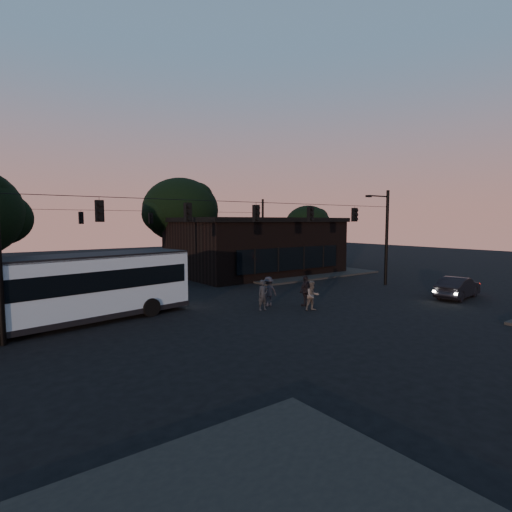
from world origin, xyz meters
TOP-DOWN VIEW (x-y plane):
  - ground at (0.00, 0.00)m, footprint 120.00×120.00m
  - sidewalk_far_right at (12.00, 14.00)m, footprint 14.00×10.00m
  - building at (9.00, 15.97)m, footprint 15.40×10.41m
  - tree_behind at (4.00, 22.00)m, footprint 7.60×7.60m
  - tree_right at (18.00, 18.00)m, footprint 5.20×5.20m
  - signal_rig_near at (0.00, 4.00)m, footprint 26.24×0.30m
  - signal_rig_far at (0.00, 20.00)m, footprint 26.24×0.30m
  - bus at (-9.96, 5.90)m, footprint 12.42×4.64m
  - car at (12.01, -2.24)m, footprint 4.51×2.07m
  - pedestrian_a at (-0.45, 2.74)m, footprint 0.66×0.45m
  - pedestrian_b at (1.73, 0.95)m, footprint 0.96×0.83m
  - pedestrian_c at (2.29, 2.07)m, footprint 1.14×0.64m
  - pedestrian_d at (0.52, 3.45)m, footprint 1.21×0.80m

SIDE VIEW (x-z plane):
  - ground at x=0.00m, z-range 0.00..0.00m
  - sidewalk_far_right at x=12.00m, z-range 0.00..0.15m
  - car at x=12.01m, z-range 0.00..1.43m
  - pedestrian_b at x=1.73m, z-range 0.00..1.70m
  - pedestrian_a at x=-0.45m, z-range 0.00..1.74m
  - pedestrian_d at x=0.52m, z-range 0.00..1.76m
  - pedestrian_c at x=2.29m, z-range 0.00..1.84m
  - bus at x=-9.96m, z-range 0.21..3.63m
  - building at x=9.00m, z-range 0.01..5.41m
  - signal_rig_far at x=0.00m, z-range 0.45..7.95m
  - signal_rig_near at x=0.00m, z-range 0.70..8.20m
  - tree_right at x=18.00m, z-range 1.20..8.06m
  - tree_behind at x=4.00m, z-range 1.48..10.91m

